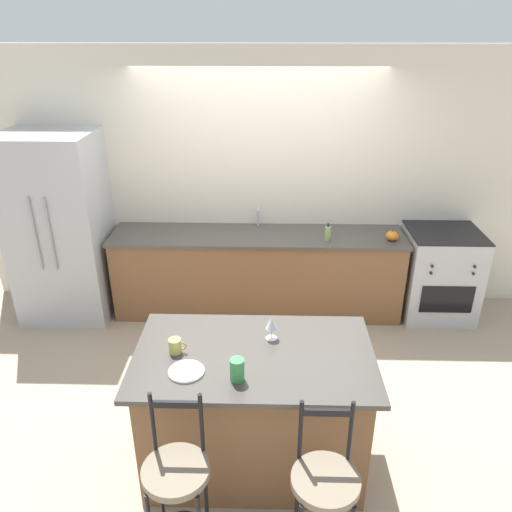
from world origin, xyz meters
name	(u,v)px	position (x,y,z in m)	size (l,w,h in m)	color
ground_plane	(257,326)	(0.00, 0.00, 0.00)	(18.00, 18.00, 0.00)	tan
wall_back	(258,182)	(0.00, 0.69, 1.35)	(6.00, 0.07, 2.70)	beige
back_counter	(258,272)	(0.00, 0.37, 0.45)	(3.03, 0.67, 0.90)	brown
sink_faucet	(258,214)	(0.00, 0.57, 1.03)	(0.02, 0.13, 0.22)	#ADAFB5
kitchen_island	(254,409)	(0.02, -1.74, 0.47)	(1.56, 0.93, 0.94)	brown
refrigerator	(61,228)	(-2.01, 0.29, 0.97)	(0.90, 0.80, 1.94)	#ADAFB5
oven_range	(438,273)	(1.91, 0.34, 0.48)	(0.73, 0.69, 0.95)	#B7B7BC
bar_stool_near	(177,485)	(-0.37, -2.48, 0.60)	(0.37, 0.37, 1.13)	black
bar_stool_far	(324,495)	(0.42, -2.52, 0.60)	(0.37, 0.37, 1.13)	black
dinner_plate	(186,371)	(-0.39, -1.94, 0.95)	(0.22, 0.22, 0.02)	beige
wine_glass	(272,323)	(0.14, -1.57, 1.06)	(0.08, 0.08, 0.17)	white
coffee_mug	(175,346)	(-0.48, -1.74, 0.99)	(0.12, 0.08, 0.10)	#C1B251
tumbler_cup	(237,370)	(-0.07, -2.00, 1.01)	(0.09, 0.09, 0.15)	#3D934C
pumpkin_decoration	(392,236)	(1.35, 0.23, 0.94)	(0.12, 0.12, 0.12)	orange
soap_bottle	(328,233)	(0.70, 0.22, 0.97)	(0.06, 0.06, 0.18)	#89B260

